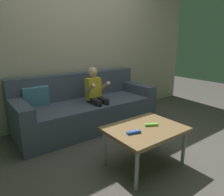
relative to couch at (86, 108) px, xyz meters
name	(u,v)px	position (x,y,z in m)	size (l,w,h in m)	color
ground_plane	(147,154)	(0.15, -1.15, -0.28)	(9.79, 9.79, 0.00)	#4C4742
wall_back	(80,42)	(0.15, 0.39, 0.97)	(4.89, 0.05, 2.50)	#B2A38E
couch	(86,108)	(0.00, 0.00, 0.00)	(2.10, 0.80, 0.79)	#474C60
person_seated_on_couch	(96,94)	(0.08, -0.17, 0.24)	(0.30, 0.36, 0.91)	black
coffee_table	(145,131)	(-0.03, -1.28, 0.10)	(0.76, 0.59, 0.42)	brown
game_remote_lime_near_edge	(151,125)	(0.05, -1.28, 0.16)	(0.14, 0.09, 0.03)	#72C638
game_remote_blue_center	(134,132)	(-0.22, -1.31, 0.16)	(0.14, 0.07, 0.03)	blue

